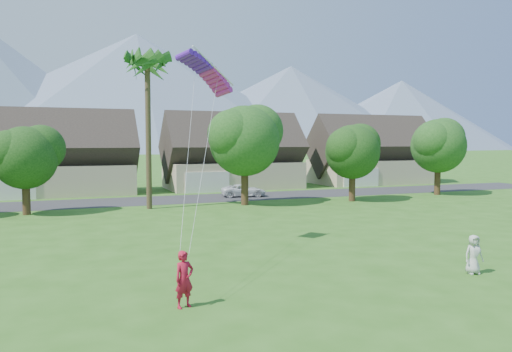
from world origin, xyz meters
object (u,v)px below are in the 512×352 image
parked_car (244,190)px  parafoil_kite (206,70)px  watcher (474,254)px  kite_flyer (184,279)px

parked_car → parafoil_kite: size_ratio=1.27×
watcher → parked_car: bearing=98.8°
kite_flyer → parafoil_kite: 12.26m
watcher → parafoil_kite: bearing=145.1°
watcher → parafoil_kite: size_ratio=0.47×
parafoil_kite → parked_car: bearing=43.2°
parked_car → parafoil_kite: parafoil_kite is taller
watcher → kite_flyer: bearing=-170.6°
parked_car → parafoil_kite: (-9.72, -21.34, 8.38)m
kite_flyer → parked_car: bearing=47.7°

